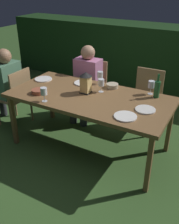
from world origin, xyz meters
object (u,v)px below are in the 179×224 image
Objects in this scene: wine_glass_d at (101,83)px; bowl_bread at (112,86)px; person_in_green at (5,83)px; wine_glass_b at (151,85)px; plate_c at (43,79)px; wine_glass_a at (100,75)px; plate_a at (83,83)px; chair_side_right_b at (146,97)px; chair_side_right_a at (92,85)px; person_in_pink at (86,80)px; wine_glass_c at (44,92)px; dining_table at (90,99)px; green_bottle_on_table at (157,89)px; lantern_centerpiece at (86,82)px; chair_head_near at (16,95)px; plate_d at (125,116)px; bowl_olives at (38,91)px; plate_b at (145,110)px.

bowl_bread is at bearing 71.02° from wine_glass_d.
person_in_green is 6.80× the size of wine_glass_b.
wine_glass_a is at bearing 18.37° from plate_c.
person_in_green is 1.20m from plate_a.
person_in_green reaches higher than chair_side_right_b.
person_in_pink is at bearing -90.00° from chair_side_right_a.
chair_side_right_b is 3.61× the size of plate_c.
wine_glass_c is at bearing -20.37° from person_in_green.
chair_side_right_a is (0.99, 0.87, -0.15)m from person_in_green.
person_in_pink reaches higher than chair_side_right_a.
green_bottle_on_table reaches higher than dining_table.
dining_table is at bearing -33.97° from lantern_centerpiece.
chair_side_right_b is at bearing 12.41° from person_in_pink.
plate_d is (1.82, -0.29, 0.27)m from chair_head_near.
wine_glass_a reaches higher than dining_table.
person_in_pink is at bearing 53.07° from plate_c.
person_in_green is 0.89m from bowl_olives.
chair_side_right_a is at bearing 113.76° from lantern_centerpiece.
green_bottle_on_table is at bearing 26.28° from dining_table.
plate_d is (0.86, -0.60, 0.00)m from plate_a.
wine_glass_d is at bearing -156.84° from wine_glass_b.
plate_c is 0.99m from bowl_bread.
wine_glass_d is (0.14, -0.24, 0.00)m from wine_glass_a.
person_in_pink reaches higher than wine_glass_c.
green_bottle_on_table is at bearing 78.40° from plate_d.
lantern_centerpiece is at bearing -125.11° from bowl_bread.
wine_glass_c is at bearing -123.90° from bowl_bread.
wine_glass_d is 0.69m from plate_b.
wine_glass_a is at bearing 166.46° from bowl_bread.
plate_b is at bearing -18.18° from wine_glass_d.
wine_glass_d is at bearing 161.82° from plate_b.
plate_a is at bearing 60.61° from bowl_olives.
chair_head_near is at bearing -162.22° from plate_a.
person_in_green reaches higher than plate_a.
person_in_green is at bearing 159.63° from wine_glass_c.
plate_d is at bearing 6.27° from wine_glass_c.
wine_glass_b is at bearing 33.41° from dining_table.
chair_side_right_a is 1.32m from green_bottle_on_table.
bowl_bread reaches higher than plate_c.
bowl_bread is (0.13, 0.37, 0.08)m from dining_table.
chair_head_near reaches higher than plate_d.
wine_glass_b reaches higher than plate_a.
wine_glass_d is at bearing 51.92° from wine_glass_c.
chair_side_right_b is 3.64× the size of plate_d.
lantern_centerpiece is 1.21× the size of plate_b.
green_bottle_on_table is (0.71, 0.35, 0.16)m from dining_table.
person_in_green is at bearing -163.02° from wine_glass_a.
lantern_centerpiece is at bearing 2.82° from chair_head_near.
chair_head_near is at bearing -132.13° from chair_side_right_a.
chair_side_right_a is 0.85m from plate_c.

